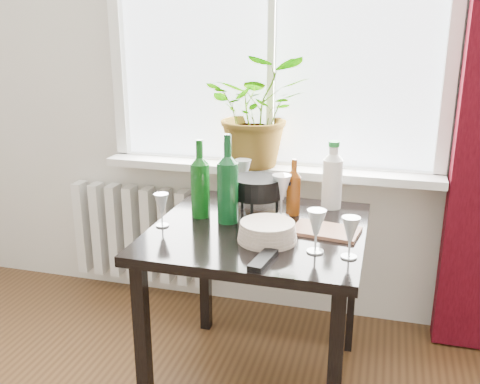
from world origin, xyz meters
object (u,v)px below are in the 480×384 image
(table, at_px, (259,248))
(bottle_amber, at_px, (294,187))
(radiator, at_px, (141,233))
(wineglass_far_right, at_px, (350,237))
(cleaning_bottle, at_px, (333,174))
(cutting_board, at_px, (326,231))
(tv_remote, at_px, (263,260))
(wine_bottle_right, at_px, (228,178))
(wineglass_front_left, at_px, (162,210))
(wine_bottle_left, at_px, (200,178))
(potted_plant, at_px, (258,111))
(wineglass_back_center, at_px, (281,196))
(wineglass_front_right, at_px, (316,231))
(wineglass_back_left, at_px, (243,178))
(fondue_pot, at_px, (257,196))
(plate_stack, at_px, (267,232))

(table, relative_size, bottle_amber, 3.42)
(radiator, bearing_deg, wineglass_far_right, -34.26)
(cleaning_bottle, distance_m, cutting_board, 0.34)
(cleaning_bottle, distance_m, tv_remote, 0.68)
(table, relative_size, wine_bottle_right, 2.25)
(radiator, xyz_separation_m, wineglass_front_left, (0.47, -0.73, 0.43))
(wine_bottle_left, bearing_deg, wine_bottle_right, -13.84)
(potted_plant, distance_m, wine_bottle_right, 0.58)
(table, bearing_deg, tv_remote, -73.85)
(radiator, relative_size, wineglass_back_center, 4.14)
(wineglass_back_center, distance_m, wineglass_front_left, 0.51)
(wineglass_front_right, bearing_deg, wineglass_back_center, 120.26)
(potted_plant, height_order, cutting_board, potted_plant)
(cleaning_bottle, height_order, wineglass_back_center, cleaning_bottle)
(wineglass_front_left, bearing_deg, potted_plant, 70.65)
(wineglass_back_left, bearing_deg, wineglass_back_center, -44.95)
(cleaning_bottle, bearing_deg, fondue_pot, -149.29)
(radiator, xyz_separation_m, table, (0.85, -0.63, 0.27))
(tv_remote, xyz_separation_m, cutting_board, (0.18, 0.34, -0.00))
(cleaning_bottle, bearing_deg, wine_bottle_right, -143.09)
(radiator, height_order, wineglass_front_right, wineglass_front_right)
(plate_stack, bearing_deg, bottle_amber, 82.86)
(wine_bottle_left, relative_size, fondue_pot, 1.38)
(wine_bottle_left, relative_size, wineglass_front_left, 2.41)
(cleaning_bottle, distance_m, wineglass_front_right, 0.52)
(bottle_amber, height_order, wineglass_front_left, bottle_amber)
(wineglass_far_right, bearing_deg, cleaning_bottle, 102.96)
(potted_plant, bearing_deg, wineglass_front_left, -109.35)
(table, bearing_deg, wineglass_front_right, -36.64)
(wineglass_front_right, height_order, wineglass_back_left, wineglass_back_left)
(cleaning_bottle, bearing_deg, wineglass_back_left, 173.81)
(wineglass_back_left, xyz_separation_m, fondue_pot, (0.12, -0.22, -0.01))
(wineglass_front_right, relative_size, tv_remote, 0.96)
(potted_plant, height_order, wineglass_back_center, potted_plant)
(wine_bottle_right, bearing_deg, wineglass_front_right, -28.79)
(tv_remote, bearing_deg, table, 114.49)
(wine_bottle_right, bearing_deg, fondue_pot, 51.22)
(wine_bottle_right, bearing_deg, potted_plant, 90.76)
(wineglass_front_left, bearing_deg, wine_bottle_left, 54.10)
(potted_plant, distance_m, wine_bottle_left, 0.57)
(wine_bottle_right, relative_size, fondue_pot, 1.54)
(wineglass_front_right, xyz_separation_m, fondue_pot, (-0.30, 0.34, 0.00))
(wineglass_back_center, xyz_separation_m, plate_stack, (0.00, -0.27, -0.06))
(table, relative_size, wineglass_far_right, 5.48)
(tv_remote, bearing_deg, wineglass_front_left, 162.67)
(radiator, relative_size, potted_plant, 1.45)
(wineglass_back_left, height_order, plate_stack, wineglass_back_left)
(radiator, distance_m, tv_remote, 1.39)
(potted_plant, xyz_separation_m, cutting_board, (0.42, -0.56, -0.37))
(wine_bottle_right, xyz_separation_m, fondue_pot, (0.10, 0.12, -0.11))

